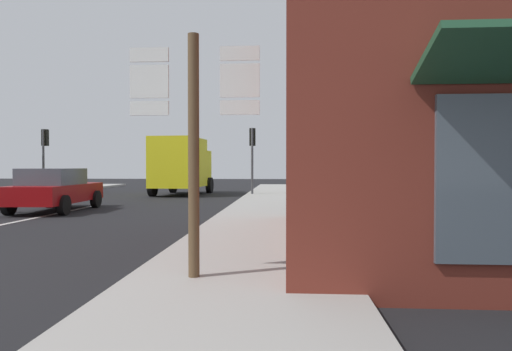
# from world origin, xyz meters

# --- Properties ---
(ground_plane) EXTENTS (80.00, 80.00, 0.00)m
(ground_plane) POSITION_xyz_m (0.00, 10.00, 0.00)
(ground_plane) COLOR black
(sidewalk_right) EXTENTS (2.93, 44.00, 0.14)m
(sidewalk_right) POSITION_xyz_m (6.88, 8.00, 0.07)
(sidewalk_right) COLOR #9E9B96
(sidewalk_right) RESTS_ON ground
(lane_centre_stripe) EXTENTS (0.16, 12.00, 0.01)m
(lane_centre_stripe) POSITION_xyz_m (0.00, 6.00, 0.01)
(lane_centre_stripe) COLOR silver
(lane_centre_stripe) RESTS_ON ground
(sedan_far) EXTENTS (2.12, 4.27, 1.47)m
(sedan_far) POSITION_xyz_m (-0.46, 9.42, 0.76)
(sedan_far) COLOR maroon
(sedan_far) RESTS_ON ground
(delivery_truck) EXTENTS (2.74, 5.12, 3.05)m
(delivery_truck) POSITION_xyz_m (1.80, 18.62, 1.65)
(delivery_truck) COLOR yellow
(delivery_truck) RESTS_ON ground
(route_sign_post) EXTENTS (1.66, 0.14, 3.20)m
(route_sign_post) POSITION_xyz_m (6.29, 0.05, 1.91)
(route_sign_post) COLOR brown
(route_sign_post) RESTS_ON ground
(traffic_light_far_left) EXTENTS (0.30, 0.49, 3.57)m
(traffic_light_far_left) POSITION_xyz_m (-5.72, 18.35, 2.64)
(traffic_light_far_left) COLOR #47474C
(traffic_light_far_left) RESTS_ON ground
(traffic_light_far_right) EXTENTS (0.30, 0.49, 3.51)m
(traffic_light_far_right) POSITION_xyz_m (5.72, 17.65, 2.60)
(traffic_light_far_right) COLOR #47474C
(traffic_light_far_right) RESTS_ON ground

